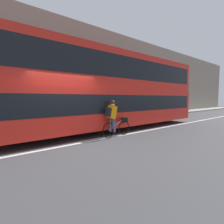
# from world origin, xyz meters

# --- Properties ---
(ground_plane) EXTENTS (80.00, 80.00, 0.00)m
(ground_plane) POSITION_xyz_m (0.00, 0.00, 0.00)
(ground_plane) COLOR #424244
(road_center_line) EXTENTS (50.00, 0.14, 0.01)m
(road_center_line) POSITION_xyz_m (0.00, -0.06, 0.00)
(road_center_line) COLOR silver
(road_center_line) RESTS_ON ground_plane
(sidewalk_curb) EXTENTS (60.00, 1.80, 0.14)m
(sidewalk_curb) POSITION_xyz_m (0.00, 4.57, 0.07)
(sidewalk_curb) COLOR gray
(sidewalk_curb) RESTS_ON ground_plane
(building_facade) EXTENTS (60.00, 0.30, 7.01)m
(building_facade) POSITION_xyz_m (0.00, 5.62, 3.50)
(building_facade) COLOR gray
(building_facade) RESTS_ON ground_plane
(bus) EXTENTS (11.94, 2.51, 3.88)m
(bus) POSITION_xyz_m (3.06, 1.43, 2.14)
(bus) COLOR black
(bus) RESTS_ON ground_plane
(cyclist_on_bike) EXTENTS (1.52, 0.32, 1.57)m
(cyclist_on_bike) POSITION_xyz_m (2.05, -0.04, 0.85)
(cyclist_on_bike) COLOR black
(cyclist_on_bike) RESTS_ON ground_plane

